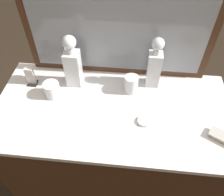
{
  "coord_description": "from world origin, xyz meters",
  "views": [
    {
      "loc": [
        0.08,
        -0.75,
        1.86
      ],
      "look_at": [
        0.0,
        0.0,
        1.02
      ],
      "focal_mm": 37.2,
      "sensor_mm": 36.0,
      "label": 1
    }
  ],
  "objects_px": {
    "crystal_tumbler_front": "(52,90)",
    "porcelain_dish": "(144,121)",
    "crystal_decanter_right": "(73,66)",
    "napkin_holder": "(31,78)",
    "crystal_decanter_front": "(154,67)",
    "crystal_tumbler_right": "(131,85)"
  },
  "relations": [
    {
      "from": "crystal_tumbler_right",
      "to": "porcelain_dish",
      "type": "distance_m",
      "value": 0.22
    },
    {
      "from": "crystal_decanter_front",
      "to": "porcelain_dish",
      "type": "relative_size",
      "value": 4.45
    },
    {
      "from": "crystal_decanter_right",
      "to": "crystal_decanter_front",
      "type": "distance_m",
      "value": 0.43
    },
    {
      "from": "crystal_tumbler_front",
      "to": "porcelain_dish",
      "type": "relative_size",
      "value": 1.28
    },
    {
      "from": "crystal_decanter_right",
      "to": "crystal_tumbler_right",
      "type": "xyz_separation_m",
      "value": [
        0.32,
        -0.03,
        -0.08
      ]
    },
    {
      "from": "crystal_decanter_front",
      "to": "napkin_holder",
      "type": "relative_size",
      "value": 2.7
    },
    {
      "from": "crystal_decanter_right",
      "to": "porcelain_dish",
      "type": "relative_size",
      "value": 4.58
    },
    {
      "from": "crystal_tumbler_front",
      "to": "napkin_holder",
      "type": "relative_size",
      "value": 0.77
    },
    {
      "from": "porcelain_dish",
      "to": "napkin_holder",
      "type": "bearing_deg",
      "value": 162.04
    },
    {
      "from": "crystal_tumbler_front",
      "to": "crystal_decanter_front",
      "type": "bearing_deg",
      "value": 15.33
    },
    {
      "from": "crystal_tumbler_front",
      "to": "porcelain_dish",
      "type": "height_order",
      "value": "crystal_tumbler_front"
    },
    {
      "from": "crystal_decanter_right",
      "to": "crystal_tumbler_right",
      "type": "height_order",
      "value": "crystal_decanter_right"
    },
    {
      "from": "crystal_tumbler_front",
      "to": "crystal_tumbler_right",
      "type": "bearing_deg",
      "value": 10.25
    },
    {
      "from": "crystal_decanter_right",
      "to": "napkin_holder",
      "type": "distance_m",
      "value": 0.25
    },
    {
      "from": "crystal_decanter_front",
      "to": "crystal_tumbler_front",
      "type": "height_order",
      "value": "crystal_decanter_front"
    },
    {
      "from": "crystal_decanter_right",
      "to": "crystal_tumbler_front",
      "type": "distance_m",
      "value": 0.17
    },
    {
      "from": "crystal_decanter_front",
      "to": "porcelain_dish",
      "type": "height_order",
      "value": "crystal_decanter_front"
    },
    {
      "from": "napkin_holder",
      "to": "crystal_tumbler_right",
      "type": "bearing_deg",
      "value": 0.24
    },
    {
      "from": "crystal_decanter_right",
      "to": "porcelain_dish",
      "type": "height_order",
      "value": "crystal_decanter_right"
    },
    {
      "from": "porcelain_dish",
      "to": "crystal_tumbler_right",
      "type": "bearing_deg",
      "value": 109.98
    },
    {
      "from": "crystal_decanter_right",
      "to": "crystal_decanter_front",
      "type": "bearing_deg",
      "value": 5.04
    },
    {
      "from": "crystal_tumbler_right",
      "to": "napkin_holder",
      "type": "relative_size",
      "value": 0.91
    }
  ]
}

